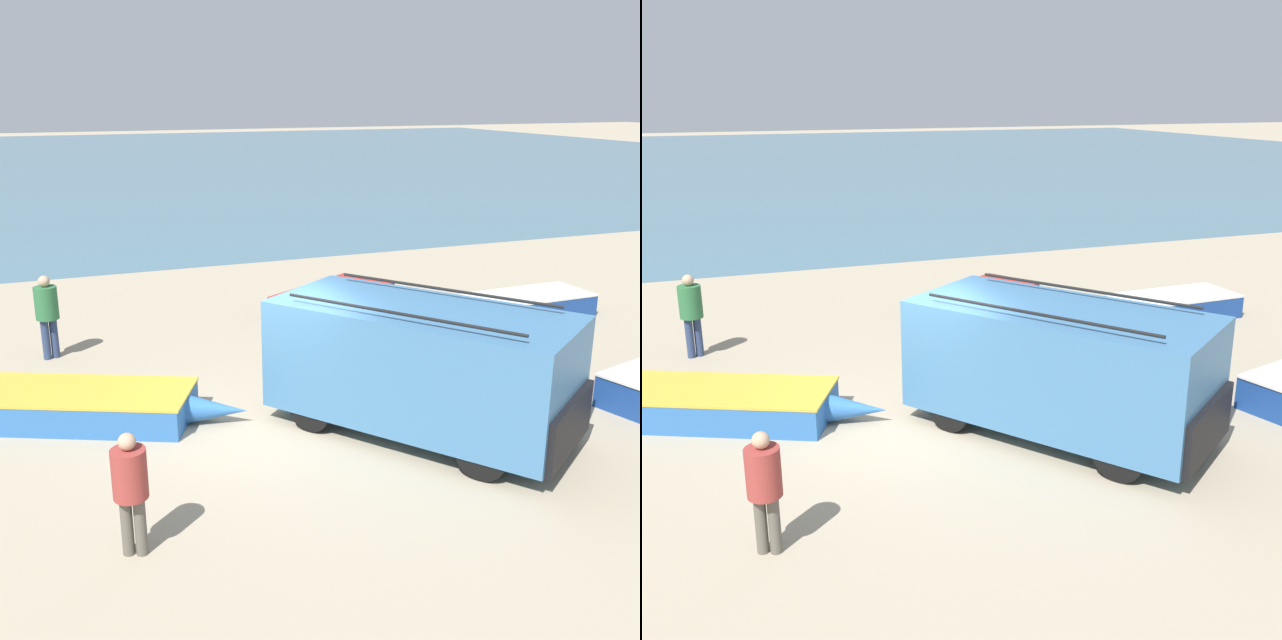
{
  "view_description": "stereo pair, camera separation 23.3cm",
  "coord_description": "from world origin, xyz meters",
  "views": [
    {
      "loc": [
        -3.54,
        -11.12,
        5.39
      ],
      "look_at": [
        1.68,
        2.21,
        1.0
      ],
      "focal_mm": 42.0,
      "sensor_mm": 36.0,
      "label": 1
    },
    {
      "loc": [
        -3.32,
        -11.2,
        5.39
      ],
      "look_at": [
        1.68,
        2.21,
        1.0
      ],
      "focal_mm": 42.0,
      "sensor_mm": 36.0,
      "label": 2
    }
  ],
  "objects": [
    {
      "name": "fishing_rowboat_2",
      "position": [
        -3.29,
        1.4,
        0.27
      ],
      "size": [
        5.47,
        3.31,
        0.55
      ],
      "rotation": [
        0.0,
        0.0,
        5.85
      ],
      "color": "#2D66AD",
      "rests_on": "ground_plane"
    },
    {
      "name": "fisherman_3",
      "position": [
        -3.4,
        4.76,
        1.07
      ],
      "size": [
        0.47,
        0.47,
        1.78
      ],
      "rotation": [
        0.0,
        0.0,
        1.88
      ],
      "color": "navy",
      "rests_on": "ground_plane"
    },
    {
      "name": "ground_plane",
      "position": [
        0.0,
        0.0,
        0.0
      ],
      "size": [
        200.0,
        200.0,
        0.0
      ],
      "primitive_type": "plane",
      "color": "tan"
    },
    {
      "name": "parked_van",
      "position": [
        2.12,
        -1.18,
        1.17
      ],
      "size": [
        4.53,
        5.18,
        2.26
      ],
      "rotation": [
        0.0,
        0.0,
        5.33
      ],
      "color": "teal",
      "rests_on": "ground_plane"
    },
    {
      "name": "fisherman_0",
      "position": [
        -2.76,
        -2.98,
        0.96
      ],
      "size": [
        0.42,
        0.42,
        1.61
      ],
      "rotation": [
        0.0,
        0.0,
        1.2
      ],
      "color": "#5B564C",
      "rests_on": "ground_plane"
    },
    {
      "name": "fishing_rowboat_0",
      "position": [
        7.72,
        3.7,
        0.28
      ],
      "size": [
        3.8,
        1.56,
        0.57
      ],
      "rotation": [
        0.0,
        0.0,
        3.17
      ],
      "color": "navy",
      "rests_on": "ground_plane"
    },
    {
      "name": "sea_water",
      "position": [
        0.0,
        52.0,
        0.0
      ],
      "size": [
        120.0,
        80.0,
        0.01
      ],
      "primitive_type": "cube",
      "color": "#477084",
      "rests_on": "ground_plane"
    },
    {
      "name": "fishing_rowboat_1",
      "position": [
        3.33,
        5.69,
        0.3
      ],
      "size": [
        3.87,
        3.06,
        0.61
      ],
      "rotation": [
        0.0,
        0.0,
        3.68
      ],
      "color": "#234CA3",
      "rests_on": "ground_plane"
    }
  ]
}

